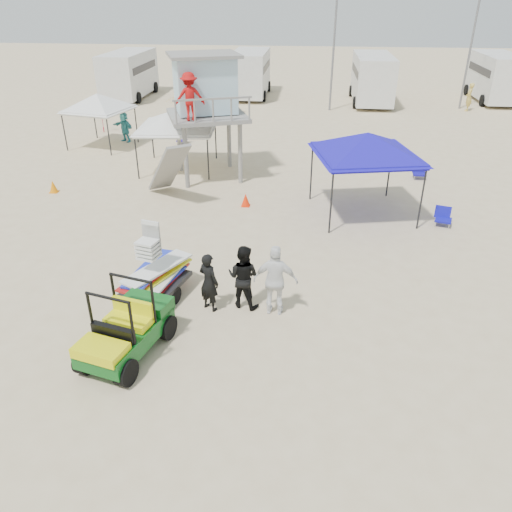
# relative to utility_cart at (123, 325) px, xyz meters

# --- Properties ---
(ground) EXTENTS (140.00, 140.00, 0.00)m
(ground) POSITION_rel_utility_cart_xyz_m (2.16, -0.37, -0.83)
(ground) COLOR beige
(ground) RESTS_ON ground
(utility_cart) EXTENTS (1.71, 2.55, 1.77)m
(utility_cart) POSITION_rel_utility_cart_xyz_m (0.00, 0.00, 0.00)
(utility_cart) COLOR #0C5217
(utility_cart) RESTS_ON ground
(surf_trailer) EXTENTS (1.66, 2.42, 1.96)m
(surf_trailer) POSITION_rel_utility_cart_xyz_m (0.00, 2.33, -0.03)
(surf_trailer) COLOR black
(surf_trailer) RESTS_ON ground
(man_left) EXTENTS (0.70, 0.63, 1.60)m
(man_left) POSITION_rel_utility_cart_xyz_m (1.52, 2.03, -0.02)
(man_left) COLOR black
(man_left) RESTS_ON ground
(man_mid) EXTENTS (0.99, 0.86, 1.74)m
(man_mid) POSITION_rel_utility_cart_xyz_m (2.37, 2.28, 0.04)
(man_mid) COLOR black
(man_mid) RESTS_ON ground
(man_right) EXTENTS (1.14, 0.52, 1.90)m
(man_right) POSITION_rel_utility_cart_xyz_m (3.22, 2.03, 0.13)
(man_right) COLOR white
(man_right) RESTS_ON ground
(lifeguard_tower) EXTENTS (4.00, 4.00, 4.97)m
(lifeguard_tower) POSITION_rel_utility_cart_xyz_m (-0.52, 12.40, 2.87)
(lifeguard_tower) COLOR gray
(lifeguard_tower) RESTS_ON ground
(canopy_blue) EXTENTS (3.92, 3.92, 3.40)m
(canopy_blue) POSITION_rel_utility_cart_xyz_m (5.89, 8.84, 2.03)
(canopy_blue) COLOR black
(canopy_blue) RESTS_ON ground
(canopy_white_a) EXTENTS (3.47, 3.47, 3.07)m
(canopy_white_a) POSITION_rel_utility_cart_xyz_m (-2.05, 13.28, 1.69)
(canopy_white_a) COLOR black
(canopy_white_a) RESTS_ON ground
(canopy_white_b) EXTENTS (3.29, 3.29, 3.10)m
(canopy_white_b) POSITION_rel_utility_cart_xyz_m (-6.93, 16.41, 1.72)
(canopy_white_b) COLOR black
(canopy_white_b) RESTS_ON ground
(canopy_white_c) EXTENTS (3.42, 3.42, 3.17)m
(canopy_white_c) POSITION_rel_utility_cart_xyz_m (-2.86, 23.74, 1.80)
(canopy_white_c) COLOR black
(canopy_white_c) RESTS_ON ground
(umbrella_a) EXTENTS (2.16, 2.20, 1.82)m
(umbrella_a) POSITION_rel_utility_cart_xyz_m (-8.00, 19.18, 0.08)
(umbrella_a) COLOR red
(umbrella_a) RESTS_ON ground
(umbrella_b) EXTENTS (2.10, 2.13, 1.63)m
(umbrella_b) POSITION_rel_utility_cart_xyz_m (-4.02, 21.98, -0.01)
(umbrella_b) COLOR yellow
(umbrella_b) RESTS_ON ground
(cone_near) EXTENTS (0.34, 0.34, 0.50)m
(cone_near) POSITION_rel_utility_cart_xyz_m (1.57, 9.04, -0.58)
(cone_near) COLOR #FF2B08
(cone_near) RESTS_ON ground
(cone_far) EXTENTS (0.34, 0.34, 0.50)m
(cone_far) POSITION_rel_utility_cart_xyz_m (-6.42, 9.65, -0.58)
(cone_far) COLOR orange
(cone_far) RESTS_ON ground
(beach_chair_a) EXTENTS (0.58, 0.61, 0.64)m
(beach_chair_a) POSITION_rel_utility_cart_xyz_m (-2.88, 17.32, -0.51)
(beach_chair_a) COLOR #200EA1
(beach_chair_a) RESTS_ON ground
(beach_chair_b) EXTENTS (0.66, 0.72, 0.64)m
(beach_chair_b) POSITION_rel_utility_cart_xyz_m (8.69, 8.10, -0.51)
(beach_chair_b) COLOR #100FA7
(beach_chair_b) RESTS_ON ground
(beach_chair_c) EXTENTS (0.56, 0.59, 0.64)m
(beach_chair_c) POSITION_rel_utility_cart_xyz_m (8.74, 13.04, -0.51)
(beach_chair_c) COLOR #130E98
(beach_chair_c) RESTS_ON ground
(rv_far_left) EXTENTS (2.64, 6.80, 3.25)m
(rv_far_left) POSITION_rel_utility_cart_xyz_m (-9.84, 29.62, 0.97)
(rv_far_left) COLOR silver
(rv_far_left) RESTS_ON ground
(rv_mid_left) EXTENTS (2.65, 6.50, 3.25)m
(rv_mid_left) POSITION_rel_utility_cart_xyz_m (-0.84, 31.12, 0.97)
(rv_mid_left) COLOR silver
(rv_mid_left) RESTS_ON ground
(rv_mid_right) EXTENTS (2.64, 7.00, 3.25)m
(rv_mid_right) POSITION_rel_utility_cart_xyz_m (8.16, 29.62, 0.97)
(rv_mid_right) COLOR silver
(rv_mid_right) RESTS_ON ground
(rv_far_right) EXTENTS (2.64, 6.60, 3.25)m
(rv_far_right) POSITION_rel_utility_cart_xyz_m (17.16, 31.12, 0.97)
(rv_far_right) COLOR silver
(rv_far_right) RESTS_ON ground
(light_pole_left) EXTENTS (0.14, 0.14, 8.00)m
(light_pole_left) POSITION_rel_utility_cart_xyz_m (5.16, 26.63, 3.17)
(light_pole_left) COLOR slate
(light_pole_left) RESTS_ON ground
(light_pole_right) EXTENTS (0.14, 0.14, 8.00)m
(light_pole_right) POSITION_rel_utility_cart_xyz_m (14.16, 28.13, 3.17)
(light_pole_right) COLOR slate
(light_pole_right) RESTS_ON ground
(distant_beachgoers) EXTENTS (21.57, 10.91, 1.81)m
(distant_beachgoers) POSITION_rel_utility_cart_xyz_m (0.58, 20.67, 0.00)
(distant_beachgoers) COLOR #DBBA52
(distant_beachgoers) RESTS_ON ground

